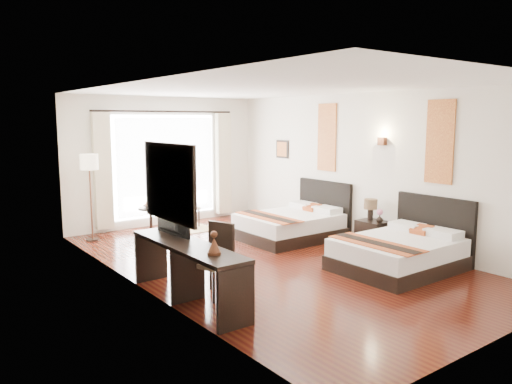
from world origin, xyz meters
TOP-DOWN VIEW (x-y plane):
  - floor at (0.00, 0.00)m, footprint 4.50×7.50m
  - ceiling at (0.00, 0.00)m, footprint 4.50×7.50m
  - wall_headboard at (2.25, 0.00)m, footprint 0.01×7.50m
  - wall_desk at (-2.25, 0.00)m, footprint 0.01×7.50m
  - wall_window at (0.00, 3.75)m, footprint 4.50×0.01m
  - wall_entry at (0.00, -3.75)m, footprint 4.50×0.01m
  - window_glass at (0.00, 3.73)m, footprint 2.40×0.02m
  - sheer_curtain at (0.00, 3.67)m, footprint 2.30×0.02m
  - drape_left at (-1.45, 3.63)m, footprint 0.35×0.14m
  - drape_right at (1.45, 3.63)m, footprint 0.35×0.14m
  - art_panel_near at (2.23, -1.55)m, footprint 0.03×0.50m
  - art_panel_far at (2.23, 1.00)m, footprint 0.03×0.50m
  - wall_sconce at (2.19, -0.42)m, footprint 0.10×0.14m
  - mirror_frame at (-2.22, -0.80)m, footprint 0.04×1.25m
  - mirror_glass at (-2.19, -0.80)m, footprint 0.01×1.12m
  - bed_near at (1.35, -1.55)m, footprint 1.90×1.48m
  - bed_far at (1.35, 1.00)m, footprint 1.91×1.49m
  - nightstand at (2.01, -0.42)m, footprint 0.42×0.52m
  - table_lamp at (2.03, -0.34)m, footprint 0.24×0.24m
  - vase at (1.97, -0.60)m, footprint 0.17×0.17m
  - console_desk at (-1.99, -0.80)m, footprint 0.50×2.20m
  - television at (-1.97, -0.25)m, footprint 0.16×0.76m
  - bronze_figurine at (-1.99, -1.44)m, footprint 0.20×0.20m
  - desk_chair at (-1.62, -0.81)m, footprint 0.56×0.56m
  - floor_lamp at (-1.86, 3.18)m, footprint 0.33×0.33m
  - side_table at (-0.75, 2.94)m, footprint 0.49×0.49m
  - fruit_bowl at (-0.77, 2.95)m, footprint 0.27×0.27m
  - window_chair at (0.22, 3.20)m, footprint 0.42×0.42m
  - jute_rug at (-0.09, 2.94)m, footprint 1.32×0.90m

SIDE VIEW (x-z plane):
  - floor at x=0.00m, z-range -0.01..0.00m
  - jute_rug at x=-0.09m, z-range 0.00..0.01m
  - nightstand at x=2.01m, z-range 0.00..0.50m
  - window_chair at x=0.22m, z-range -0.17..0.72m
  - bed_near at x=1.35m, z-range -0.25..0.81m
  - bed_far at x=1.35m, z-range -0.26..0.82m
  - side_table at x=-0.75m, z-range 0.00..0.56m
  - desk_chair at x=-1.62m, z-range -0.19..0.77m
  - console_desk at x=-1.99m, z-range 0.00..0.76m
  - vase at x=1.97m, z-range 0.50..0.63m
  - fruit_bowl at x=-0.77m, z-range 0.56..0.62m
  - table_lamp at x=2.03m, z-range 0.57..0.95m
  - bronze_figurine at x=-1.99m, z-range 0.76..1.00m
  - television at x=-1.97m, z-range 0.75..1.19m
  - drape_left at x=-1.45m, z-range 0.10..2.46m
  - drape_right at x=1.45m, z-range 0.10..2.46m
  - sheer_curtain at x=0.00m, z-range 0.25..2.35m
  - window_glass at x=0.00m, z-range 0.20..2.40m
  - wall_headboard at x=2.25m, z-range 0.00..2.80m
  - wall_desk at x=-2.25m, z-range 0.00..2.80m
  - wall_window at x=0.00m, z-range 0.00..2.80m
  - wall_entry at x=0.00m, z-range 0.00..2.80m
  - floor_lamp at x=-1.86m, z-range 0.58..2.24m
  - mirror_frame at x=-2.22m, z-range 1.08..2.02m
  - mirror_glass at x=-2.19m, z-range 1.14..1.96m
  - wall_sconce at x=2.19m, z-range 1.85..1.99m
  - art_panel_near at x=2.23m, z-range 1.27..2.62m
  - art_panel_far at x=2.23m, z-range 1.27..2.62m
  - ceiling at x=0.00m, z-range 2.78..2.80m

